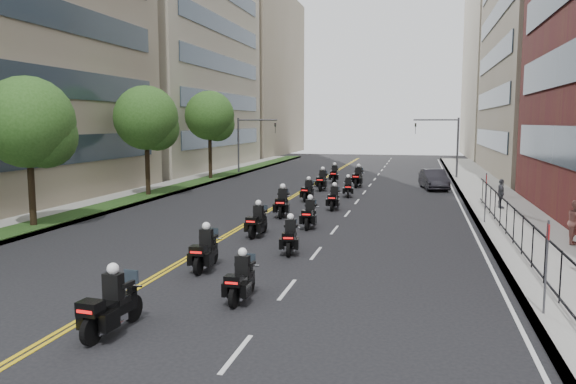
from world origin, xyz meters
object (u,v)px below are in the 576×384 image
at_px(motorcycle_1, 241,280).
at_px(motorcycle_2, 205,251).
at_px(motorcycle_7, 334,199).
at_px(motorcycle_10, 322,181).
at_px(motorcycle_0, 111,306).
at_px(motorcycle_4, 258,222).
at_px(motorcycle_12, 334,175).
at_px(motorcycle_5, 310,215).
at_px(motorcycle_6, 282,204).
at_px(motorcycle_3, 290,238).
at_px(motorcycle_8, 308,191).
at_px(parked_sedan, 434,179).
at_px(motorcycle_9, 348,188).
at_px(pedestrian_c, 501,194).
at_px(motorcycle_11, 358,178).

xyz_separation_m(motorcycle_1, motorcycle_2, (-2.30, 3.02, 0.05)).
relative_size(motorcycle_7, motorcycle_10, 0.90).
bearing_deg(motorcycle_0, motorcycle_7, 88.69).
xyz_separation_m(motorcycle_4, motorcycle_12, (0.05, 23.48, 0.03)).
distance_m(motorcycle_7, motorcycle_12, 15.06).
bearing_deg(motorcycle_5, motorcycle_12, 94.51).
height_order(motorcycle_6, motorcycle_10, motorcycle_6).
bearing_deg(motorcycle_6, motorcycle_5, -60.73).
height_order(motorcycle_3, motorcycle_8, motorcycle_8).
relative_size(motorcycle_4, motorcycle_7, 1.02).
distance_m(motorcycle_2, motorcycle_7, 14.87).
height_order(motorcycle_10, parked_sedan, motorcycle_10).
height_order(motorcycle_8, motorcycle_9, motorcycle_8).
distance_m(motorcycle_2, motorcycle_3, 3.93).
relative_size(motorcycle_8, motorcycle_9, 1.04).
xyz_separation_m(motorcycle_1, motorcycle_10, (-2.21, 26.94, 0.10)).
xyz_separation_m(motorcycle_3, motorcycle_4, (-2.20, 2.94, 0.03)).
bearing_deg(pedestrian_c, motorcycle_4, 129.42).
bearing_deg(parked_sedan, motorcycle_9, -144.55).
relative_size(motorcycle_5, motorcycle_6, 0.90).
distance_m(motorcycle_5, motorcycle_9, 12.10).
distance_m(parked_sedan, pedestrian_c, 10.83).
bearing_deg(motorcycle_3, motorcycle_8, 90.81).
xyz_separation_m(motorcycle_5, parked_sedan, (6.33, 18.09, 0.12)).
xyz_separation_m(motorcycle_0, motorcycle_9, (2.49, 26.88, -0.08)).
xyz_separation_m(motorcycle_0, motorcycle_12, (0.21, 35.78, -0.00)).
distance_m(motorcycle_9, pedestrian_c, 10.41).
height_order(motorcycle_0, motorcycle_6, motorcycle_6).
xyz_separation_m(motorcycle_4, motorcycle_7, (2.24, 8.58, -0.01)).
bearing_deg(motorcycle_8, motorcycle_0, -85.91).
relative_size(motorcycle_1, motorcycle_5, 0.95).
height_order(motorcycle_0, motorcycle_11, motorcycle_11).
distance_m(motorcycle_0, pedestrian_c, 25.65).
bearing_deg(motorcycle_12, motorcycle_4, -92.49).
bearing_deg(motorcycle_0, motorcycle_11, 90.84).
relative_size(motorcycle_2, motorcycle_4, 1.02).
distance_m(motorcycle_7, motorcycle_8, 3.99).
relative_size(motorcycle_7, motorcycle_8, 1.01).
bearing_deg(motorcycle_4, motorcycle_2, -87.94).
height_order(motorcycle_10, pedestrian_c, pedestrian_c).
relative_size(motorcycle_1, motorcycle_11, 0.83).
height_order(motorcycle_5, pedestrian_c, pedestrian_c).
xyz_separation_m(motorcycle_4, motorcycle_5, (1.94, 2.50, -0.01)).
xyz_separation_m(motorcycle_7, motorcycle_9, (0.09, 6.01, -0.03)).
relative_size(motorcycle_0, motorcycle_8, 1.09).
xyz_separation_m(motorcycle_5, motorcycle_8, (-1.92, 9.40, -0.01)).
bearing_deg(motorcycle_9, motorcycle_5, -98.62).
bearing_deg(motorcycle_8, motorcycle_5, -73.92).
xyz_separation_m(parked_sedan, pedestrian_c, (3.57, -10.22, 0.25)).
distance_m(motorcycle_6, motorcycle_7, 3.94).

